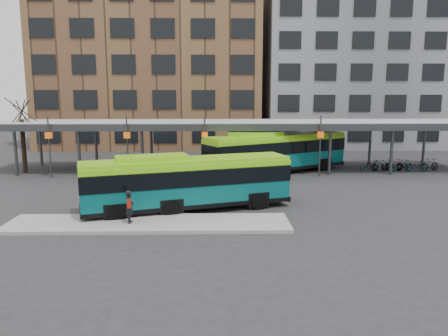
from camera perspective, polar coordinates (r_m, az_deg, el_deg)
The scene contains 10 objects.
ground at distance 24.97m, azimuth 3.90°, elevation -5.35°, with size 120.00×120.00×0.00m, color #28282B.
boarding_island at distance 22.23m, azimuth -9.80°, elevation -7.15°, with size 14.00×3.00×0.18m, color gray.
canopy at distance 37.04m, azimuth 2.17°, elevation 5.73°, with size 40.00×6.53×4.80m.
tree at distance 39.56m, azimuth -24.74°, elevation 2.96°, with size 1.64×1.64×5.60m.
building_brick at distance 56.75m, azimuth -9.32°, elevation 14.17°, with size 26.00×14.00×22.00m, color brown.
building_grey at distance 58.99m, azimuth 17.27°, elevation 12.72°, with size 24.00×14.00×20.00m, color slate.
bus_front at distance 24.38m, azimuth -4.91°, elevation -1.73°, with size 11.76×5.91×3.19m.
bus_rear at distance 36.00m, azimuth 6.86°, elevation 2.20°, with size 12.29×8.59×3.48m.
pedestrian at distance 22.00m, azimuth -12.22°, elevation -4.94°, with size 0.42×0.64×1.62m.
bike_rack at distance 39.64m, azimuth 21.62°, elevation 0.32°, with size 7.04×1.49×1.05m.
Camera 1 is at (-2.14, -24.02, 6.49)m, focal length 35.00 mm.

